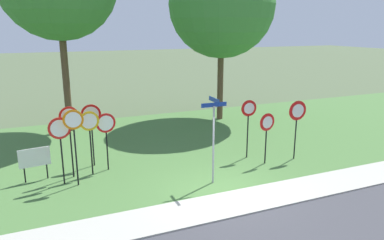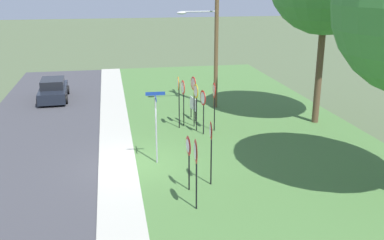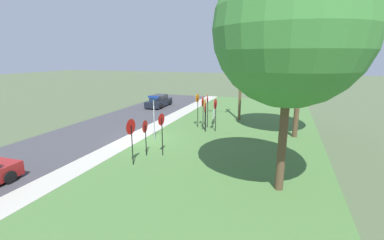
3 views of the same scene
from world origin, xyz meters
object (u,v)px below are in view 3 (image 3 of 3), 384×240
object	(u,v)px
oak_tree_right	(291,30)
yield_sign_far_left	(161,125)
stop_sign_far_center	(207,104)
yield_sign_near_left	(131,131)
stop_sign_center_tall	(203,105)
stop_sign_near_left	(205,111)
stop_sign_far_left	(198,103)
parked_hatchback_near	(159,101)
stop_sign_near_right	(205,107)
stop_sign_far_right	(215,108)
notice_board	(214,115)
yield_sign_near_right	(145,130)
street_name_post	(154,114)
oak_tree_left	(304,25)
utility_pole	(239,72)

from	to	relation	value
oak_tree_right	yield_sign_far_left	bearing A→B (deg)	-107.49
stop_sign_far_center	yield_sign_far_left	bearing A→B (deg)	-15.28
yield_sign_near_left	stop_sign_center_tall	bearing A→B (deg)	176.05
stop_sign_near_left	stop_sign_far_left	world-z (taller)	stop_sign_far_left
yield_sign_near_left	parked_hatchback_near	distance (m)	17.67
stop_sign_near_right	yield_sign_near_left	bearing A→B (deg)	-17.47
parked_hatchback_near	yield_sign_near_left	bearing A→B (deg)	19.12
stop_sign_near_right	yield_sign_near_left	distance (m)	8.41
stop_sign_near_right	stop_sign_far_center	size ratio (longest dim) A/B	0.91
stop_sign_far_left	stop_sign_far_center	size ratio (longest dim) A/B	1.02
stop_sign_far_right	yield_sign_near_left	xyz separation A→B (m)	(8.05, -2.56, 0.04)
oak_tree_right	notice_board	bearing A→B (deg)	-151.45
stop_sign_far_left	yield_sign_near_right	world-z (taller)	stop_sign_far_left
oak_tree_right	yield_sign_near_right	bearing A→B (deg)	-103.25
stop_sign_far_right	street_name_post	size ratio (longest dim) A/B	0.81
stop_sign_far_left	yield_sign_far_left	size ratio (longest dim) A/B	1.09
stop_sign_center_tall	street_name_post	size ratio (longest dim) A/B	0.79
stop_sign_near_right	yield_sign_near_left	world-z (taller)	yield_sign_near_left
stop_sign_far_left	oak_tree_left	xyz separation A→B (m)	(0.40, 7.63, 5.76)
stop_sign_near_left	yield_sign_near_right	distance (m)	6.41
oak_tree_left	stop_sign_center_tall	bearing A→B (deg)	-96.62
stop_sign_center_tall	yield_sign_near_left	world-z (taller)	yield_sign_near_left
stop_sign_center_tall	yield_sign_far_left	world-z (taller)	yield_sign_far_left
stop_sign_near_right	oak_tree_right	distance (m)	11.56
stop_sign_far_center	oak_tree_left	bearing A→B (deg)	76.53
yield_sign_far_left	notice_board	xyz separation A→B (m)	(-8.45, 0.96, -1.06)
stop_sign_far_center	stop_sign_far_right	world-z (taller)	stop_sign_far_center
stop_sign_far_left	yield_sign_near_right	bearing A→B (deg)	-1.79
parked_hatchback_near	notice_board	bearing A→B (deg)	51.11
stop_sign_near_left	stop_sign_far_left	bearing A→B (deg)	-147.29
utility_pole	stop_sign_center_tall	bearing A→B (deg)	-37.03
yield_sign_far_left	street_name_post	bearing A→B (deg)	-139.47
notice_board	utility_pole	bearing A→B (deg)	135.64
stop_sign_near_left	utility_pole	xyz separation A→B (m)	(-4.88, 1.66, 2.71)
stop_sign_far_center	stop_sign_center_tall	bearing A→B (deg)	-135.98
notice_board	oak_tree_left	world-z (taller)	oak_tree_left
oak_tree_left	yield_sign_near_left	bearing A→B (deg)	-44.99
yield_sign_far_left	notice_board	size ratio (longest dim) A/B	2.04
yield_sign_near_left	utility_pole	world-z (taller)	utility_pole
stop_sign_far_left	utility_pole	xyz separation A→B (m)	(-3.61, 2.70, 2.37)
utility_pole	notice_board	distance (m)	4.52
street_name_post	utility_pole	xyz separation A→B (m)	(-8.15, 4.38, 2.53)
parked_hatchback_near	stop_sign_near_right	bearing A→B (deg)	42.36
stop_sign_far_right	utility_pole	world-z (taller)	utility_pole
stop_sign_far_right	notice_board	xyz separation A→B (m)	(-2.19, -0.67, -1.04)
yield_sign_near_right	notice_board	bearing A→B (deg)	163.63
stop_sign_far_center	oak_tree_right	xyz separation A→B (m)	(9.27, 5.97, 4.78)
yield_sign_near_right	stop_sign_far_center	bearing A→B (deg)	163.29
stop_sign_near_left	street_name_post	bearing A→B (deg)	-46.65
yield_sign_near_right	parked_hatchback_near	distance (m)	16.29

